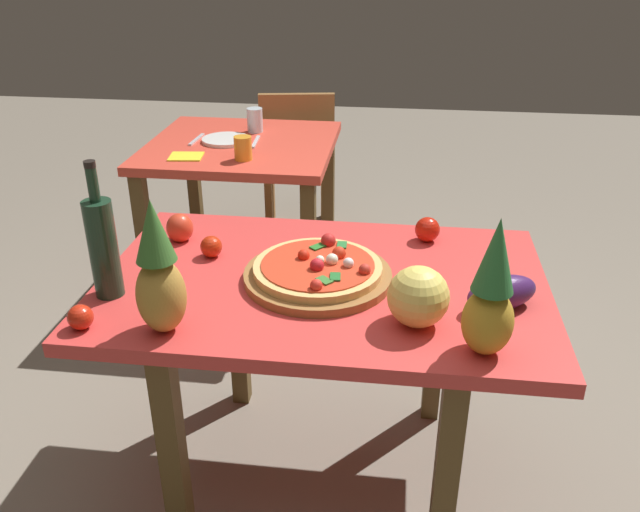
{
  "coord_description": "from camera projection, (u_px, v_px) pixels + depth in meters",
  "views": [
    {
      "loc": [
        0.2,
        -1.61,
        1.63
      ],
      "look_at": [
        -0.01,
        0.04,
        0.79
      ],
      "focal_mm": 36.91,
      "sensor_mm": 36.0,
      "label": 1
    }
  ],
  "objects": [
    {
      "name": "melon",
      "position": [
        418.0,
        297.0,
        1.6
      ],
      "size": [
        0.15,
        0.15,
        0.15
      ],
      "primitive_type": "sphere",
      "color": "#ECD461",
      "rests_on": "display_table"
    },
    {
      "name": "drinking_glass_water",
      "position": [
        255.0,
        120.0,
        3.15
      ],
      "size": [
        0.08,
        0.08,
        0.11
      ],
      "primitive_type": "cylinder",
      "color": "silver",
      "rests_on": "background_table"
    },
    {
      "name": "tomato_beside_pepper",
      "position": [
        427.0,
        229.0,
        2.05
      ],
      "size": [
        0.08,
        0.08,
        0.08
      ],
      "primitive_type": "sphere",
      "color": "red",
      "rests_on": "display_table"
    },
    {
      "name": "drinking_glass_juice",
      "position": [
        243.0,
        148.0,
        2.77
      ],
      "size": [
        0.08,
        0.08,
        0.1
      ],
      "primitive_type": "cylinder",
      "color": "orange",
      "rests_on": "background_table"
    },
    {
      "name": "tomato_at_corner",
      "position": [
        80.0,
        317.0,
        1.6
      ],
      "size": [
        0.06,
        0.06,
        0.06
      ],
      "primitive_type": "sphere",
      "color": "red",
      "rests_on": "display_table"
    },
    {
      "name": "dining_chair",
      "position": [
        297.0,
        155.0,
        3.69
      ],
      "size": [
        0.46,
        0.46,
        0.85
      ],
      "rotation": [
        0.0,
        0.0,
        3.31
      ],
      "color": "olive",
      "rests_on": "ground_plane"
    },
    {
      "name": "pineapple_left",
      "position": [
        159.0,
        274.0,
        1.54
      ],
      "size": [
        0.12,
        0.12,
        0.34
      ],
      "color": "#B28736",
      "rests_on": "display_table"
    },
    {
      "name": "eggplant",
      "position": [
        502.0,
        293.0,
        1.68
      ],
      "size": [
        0.22,
        0.17,
        0.09
      ],
      "primitive_type": "ellipsoid",
      "rotation": [
        0.0,
        0.0,
        0.5
      ],
      "color": "#421F59",
      "rests_on": "display_table"
    },
    {
      "name": "ground_plane",
      "position": [
        323.0,
        475.0,
        2.18
      ],
      "size": [
        10.0,
        10.0,
        0.0
      ],
      "primitive_type": "plane",
      "color": "gray"
    },
    {
      "name": "pineapple_right",
      "position": [
        491.0,
        295.0,
        1.46
      ],
      "size": [
        0.12,
        0.12,
        0.34
      ],
      "color": "gold",
      "rests_on": "display_table"
    },
    {
      "name": "pizza",
      "position": [
        319.0,
        267.0,
        1.82
      ],
      "size": [
        0.36,
        0.36,
        0.06
      ],
      "color": "#E7B667",
      "rests_on": "pizza_board"
    },
    {
      "name": "pizza_board",
      "position": [
        318.0,
        276.0,
        1.83
      ],
      "size": [
        0.41,
        0.41,
        0.02
      ],
      "primitive_type": "cylinder",
      "color": "olive",
      "rests_on": "display_table"
    },
    {
      "name": "background_table",
      "position": [
        242.0,
        167.0,
        3.07
      ],
      "size": [
        0.84,
        0.83,
        0.74
      ],
      "color": "brown",
      "rests_on": "ground_plane"
    },
    {
      "name": "dinner_plate",
      "position": [
        226.0,
        140.0,
        3.03
      ],
      "size": [
        0.22,
        0.22,
        0.02
      ],
      "primitive_type": "cylinder",
      "color": "white",
      "rests_on": "background_table"
    },
    {
      "name": "napkin_folded",
      "position": [
        186.0,
        156.0,
        2.82
      ],
      "size": [
        0.15,
        0.14,
        0.01
      ],
      "primitive_type": "cube",
      "rotation": [
        0.0,
        0.0,
        0.11
      ],
      "color": "yellow",
      "rests_on": "background_table"
    },
    {
      "name": "knife_utensil",
      "position": [
        256.0,
        142.0,
        3.01
      ],
      "size": [
        0.03,
        0.18,
        0.01
      ],
      "primitive_type": "cube",
      "rotation": [
        0.0,
        0.0,
        0.07
      ],
      "color": "silver",
      "rests_on": "background_table"
    },
    {
      "name": "display_table",
      "position": [
        323.0,
        307.0,
        1.89
      ],
      "size": [
        1.25,
        0.81,
        0.74
      ],
      "color": "brown",
      "rests_on": "ground_plane"
    },
    {
      "name": "wine_bottle",
      "position": [
        103.0,
        246.0,
        1.71
      ],
      "size": [
        0.08,
        0.08,
        0.37
      ],
      "color": "#193422",
      "rests_on": "display_table"
    },
    {
      "name": "bell_pepper",
      "position": [
        180.0,
        228.0,
        2.06
      ],
      "size": [
        0.08,
        0.08,
        0.09
      ],
      "primitive_type": "ellipsoid",
      "color": "red",
      "rests_on": "display_table"
    },
    {
      "name": "fork_utensil",
      "position": [
        197.0,
        139.0,
        3.04
      ],
      "size": [
        0.03,
        0.18,
        0.01
      ],
      "primitive_type": "cube",
      "rotation": [
        0.0,
        0.0,
        -0.06
      ],
      "color": "silver",
      "rests_on": "background_table"
    },
    {
      "name": "tomato_by_bottle",
      "position": [
        211.0,
        247.0,
        1.96
      ],
      "size": [
        0.07,
        0.07,
        0.07
      ],
      "primitive_type": "sphere",
      "color": "red",
      "rests_on": "display_table"
    }
  ]
}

